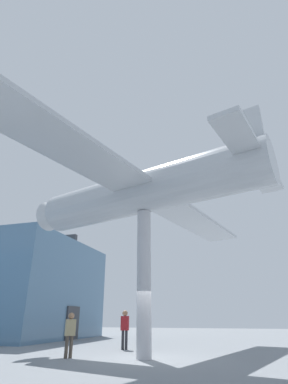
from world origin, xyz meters
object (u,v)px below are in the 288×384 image
(visitor_second, at_px, (70,331))
(support_pylon_central, at_px, (144,279))
(visitor_person, at_px, (125,326))
(suspended_airplane, at_px, (141,192))

(visitor_second, bearing_deg, support_pylon_central, -30.80)
(support_pylon_central, distance_m, visitor_person, 4.41)
(support_pylon_central, xyz_separation_m, suspended_airplane, (0.04, 0.14, 4.02))
(suspended_airplane, bearing_deg, visitor_person, 46.30)
(suspended_airplane, bearing_deg, visitor_second, 117.92)
(support_pylon_central, bearing_deg, visitor_second, 99.46)
(visitor_person, height_order, visitor_second, visitor_person)
(visitor_person, xyz_separation_m, visitor_second, (-3.92, 0.98, -0.12))
(suspended_airplane, xyz_separation_m, visitor_second, (-0.54, 2.86, -6.05))
(support_pylon_central, distance_m, visitor_second, 3.66)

